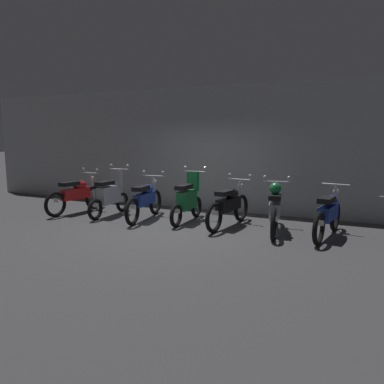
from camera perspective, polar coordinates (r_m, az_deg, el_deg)
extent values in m
plane|color=#424244|center=(8.13, -3.25, -5.78)|extent=(80.00, 80.00, 0.00)
cube|color=#9EA0A3|center=(10.24, 3.45, 6.60)|extent=(16.00, 0.30, 3.34)
torus|color=black|center=(10.73, -14.78, -0.78)|extent=(0.17, 0.66, 0.65)
torus|color=black|center=(9.90, -20.22, -1.80)|extent=(0.17, 0.66, 0.65)
cube|color=red|center=(10.27, -17.43, -0.23)|extent=(0.32, 0.85, 0.28)
ellipsoid|color=red|center=(10.35, -16.84, 1.09)|extent=(0.31, 0.47, 0.22)
cube|color=black|center=(10.12, -18.28, 1.21)|extent=(0.30, 0.55, 0.10)
cylinder|color=#B7BABF|center=(10.58, -15.32, 2.83)|extent=(0.56, 0.11, 0.04)
sphere|color=#B7BABF|center=(10.76, -16.29, 3.42)|extent=(0.07, 0.07, 0.07)
sphere|color=#B7BABF|center=(10.38, -14.36, 3.32)|extent=(0.07, 0.07, 0.07)
cylinder|color=#B7BABF|center=(10.65, -15.04, 0.88)|extent=(0.08, 0.17, 0.65)
sphere|color=silver|center=(10.63, -15.09, 2.05)|extent=(0.12, 0.12, 0.12)
cube|color=white|center=(9.90, -20.13, -1.20)|extent=(0.16, 0.03, 0.10)
torus|color=black|center=(10.16, -10.64, -1.51)|extent=(0.10, 0.53, 0.53)
torus|color=black|center=(9.24, -14.62, -2.62)|extent=(0.10, 0.53, 0.53)
cube|color=#9EA0A8|center=(9.65, -12.59, -0.46)|extent=(0.23, 0.74, 0.44)
cube|color=#9EA0A8|center=(9.88, -11.49, 2.12)|extent=(0.28, 0.13, 0.48)
cube|color=black|center=(9.48, -13.22, 1.31)|extent=(0.25, 0.52, 0.10)
cylinder|color=#B7BABF|center=(9.97, -11.07, 3.46)|extent=(0.56, 0.05, 0.04)
sphere|color=#B7BABF|center=(10.11, -12.31, 4.06)|extent=(0.07, 0.07, 0.07)
sphere|color=#B7BABF|center=(9.82, -9.84, 4.00)|extent=(0.07, 0.07, 0.07)
cylinder|color=#B7BABF|center=(10.06, -10.85, 0.81)|extent=(0.06, 0.15, 0.85)
sphere|color=silver|center=(10.02, -10.90, 2.62)|extent=(0.12, 0.12, 0.12)
cube|color=white|center=(9.24, -14.56, -1.99)|extent=(0.16, 0.01, 0.10)
torus|color=black|center=(9.68, -5.64, -1.53)|extent=(0.16, 0.66, 0.65)
torus|color=black|center=(8.53, -9.14, -2.96)|extent=(0.16, 0.66, 0.65)
cube|color=#1E389E|center=(9.06, -7.30, -1.02)|extent=(0.31, 0.85, 0.28)
ellipsoid|color=#1E389E|center=(9.17, -6.91, 0.49)|extent=(0.31, 0.47, 0.22)
cube|color=black|center=(8.86, -7.84, 0.58)|extent=(0.30, 0.54, 0.10)
cylinder|color=#B7BABF|center=(9.49, -5.95, 2.47)|extent=(0.56, 0.10, 0.04)
sphere|color=#B7BABF|center=(9.59, -7.39, 3.11)|extent=(0.07, 0.07, 0.07)
sphere|color=#B7BABF|center=(9.38, -4.51, 3.03)|extent=(0.07, 0.07, 0.07)
cylinder|color=#B7BABF|center=(9.58, -5.79, 0.30)|extent=(0.07, 0.16, 0.65)
sphere|color=silver|center=(9.55, -5.81, 1.61)|extent=(0.12, 0.12, 0.12)
cube|color=white|center=(8.53, -9.08, -2.27)|extent=(0.16, 0.03, 0.10)
torus|color=black|center=(9.29, 0.69, -2.28)|extent=(0.10, 0.53, 0.53)
torus|color=black|center=(8.27, -2.47, -3.64)|extent=(0.10, 0.53, 0.53)
cube|color=#197238|center=(8.73, -0.80, -1.19)|extent=(0.23, 0.74, 0.44)
cube|color=#197238|center=(8.98, 0.11, 1.67)|extent=(0.28, 0.12, 0.48)
cube|color=black|center=(8.54, -1.26, 0.76)|extent=(0.24, 0.52, 0.10)
cylinder|color=#B7BABF|center=(9.09, 0.47, 3.14)|extent=(0.56, 0.04, 0.04)
sphere|color=#B7BABF|center=(9.18, -1.02, 3.82)|extent=(0.07, 0.07, 0.07)
sphere|color=#B7BABF|center=(8.98, 1.99, 3.71)|extent=(0.07, 0.07, 0.07)
cylinder|color=#B7BABF|center=(9.18, 0.58, 0.24)|extent=(0.06, 0.15, 0.85)
sphere|color=silver|center=(9.14, 0.58, 2.23)|extent=(0.12, 0.12, 0.12)
cube|color=white|center=(8.27, -2.40, -2.94)|extent=(0.16, 0.01, 0.10)
torus|color=black|center=(8.92, 7.53, -2.43)|extent=(0.18, 0.66, 0.65)
torus|color=black|center=(7.78, 3.40, -3.97)|extent=(0.18, 0.66, 0.65)
cube|color=black|center=(8.31, 5.62, -1.86)|extent=(0.34, 0.86, 0.28)
ellipsoid|color=black|center=(8.41, 6.13, -0.23)|extent=(0.32, 0.47, 0.22)
cube|color=black|center=(8.10, 5.06, -0.11)|extent=(0.31, 0.55, 0.10)
cylinder|color=#B7BABF|center=(8.72, 7.32, 1.92)|extent=(0.56, 0.12, 0.04)
sphere|color=#B7BABF|center=(8.82, 5.81, 2.68)|extent=(0.07, 0.07, 0.07)
sphere|color=#B7BABF|center=(8.60, 8.90, 2.47)|extent=(0.07, 0.07, 0.07)
cylinder|color=#B7BABF|center=(8.82, 7.42, -0.44)|extent=(0.08, 0.17, 0.65)
sphere|color=silver|center=(8.78, 7.45, 0.98)|extent=(0.12, 0.12, 0.12)
cube|color=white|center=(7.79, 3.50, -3.21)|extent=(0.16, 0.04, 0.10)
torus|color=black|center=(8.64, 12.72, -2.91)|extent=(0.20, 0.66, 0.65)
torus|color=black|center=(7.37, 12.36, -4.86)|extent=(0.20, 0.66, 0.65)
cube|color=#9EA0A8|center=(7.97, 12.60, -2.47)|extent=(0.36, 0.86, 0.28)
ellipsoid|color=#9EA0A8|center=(8.09, 12.69, -0.74)|extent=(0.33, 0.48, 0.22)
cube|color=black|center=(7.74, 12.61, -0.69)|extent=(0.32, 0.55, 0.10)
cylinder|color=#B7BABF|center=(8.43, 12.85, 1.55)|extent=(0.56, 0.13, 0.04)
sphere|color=#B7BABF|center=(8.43, 11.11, 2.29)|extent=(0.07, 0.07, 0.07)
sphere|color=#B7BABF|center=(8.42, 14.64, 2.16)|extent=(0.07, 0.07, 0.07)
cylinder|color=#B7BABF|center=(8.54, 12.78, -0.87)|extent=(0.08, 0.17, 0.65)
sphere|color=silver|center=(8.50, 12.83, 0.59)|extent=(0.12, 0.12, 0.12)
cube|color=white|center=(7.38, 12.39, -4.06)|extent=(0.16, 0.04, 0.10)
sphere|color=#197238|center=(7.72, 12.66, 0.56)|extent=(0.24, 0.24, 0.24)
torus|color=black|center=(8.51, 21.09, -3.45)|extent=(0.19, 0.66, 0.65)
torus|color=black|center=(7.27, 18.86, -5.31)|extent=(0.19, 0.66, 0.65)
cube|color=#1E389E|center=(7.85, 20.13, -2.96)|extent=(0.35, 0.86, 0.28)
ellipsoid|color=#1E389E|center=(7.96, 20.47, -1.21)|extent=(0.33, 0.48, 0.22)
cube|color=black|center=(7.63, 19.92, -1.13)|extent=(0.32, 0.55, 0.10)
cylinder|color=#B7BABF|center=(8.30, 21.18, 1.08)|extent=(0.56, 0.12, 0.04)
cylinder|color=#B7BABF|center=(8.40, 21.13, -1.38)|extent=(0.08, 0.17, 0.65)
sphere|color=silver|center=(8.37, 21.21, 0.10)|extent=(0.12, 0.12, 0.12)
cube|color=white|center=(7.27, 18.95, -4.50)|extent=(0.16, 0.04, 0.10)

